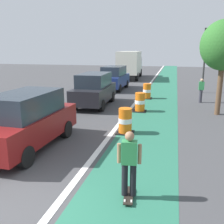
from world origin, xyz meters
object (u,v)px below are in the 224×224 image
traffic_barrel_mid (140,102)px  pedestrian_crossing (201,90)px  parked_suv_third (114,78)px  delivery_truck_down_block (130,63)px  traffic_barrel_front (125,121)px  skateboarder_on_lane (129,163)px  traffic_barrel_back (147,91)px  street_tree_sidewalk (224,46)px  traffic_light_corner (206,49)px  parked_suv_nearest (27,120)px  parked_suv_second (94,89)px

traffic_barrel_mid → pedestrian_crossing: (3.61, 3.46, 0.33)m
parked_suv_third → delivery_truck_down_block: size_ratio=0.60×
traffic_barrel_front → skateboarder_on_lane: bearing=-78.0°
delivery_truck_down_block → parked_suv_third: bearing=-89.4°
traffic_barrel_back → street_tree_sidewalk: (4.28, -3.72, 3.14)m
delivery_truck_down_block → street_tree_sidewalk: bearing=-64.5°
pedestrian_crossing → skateboarder_on_lane: bearing=-102.2°
delivery_truck_down_block → pedestrian_crossing: bearing=-61.4°
delivery_truck_down_block → street_tree_sidewalk: size_ratio=1.54×
skateboarder_on_lane → delivery_truck_down_block: delivery_truck_down_block is taller
traffic_barrel_back → traffic_light_corner: traffic_light_corner is taller
parked_suv_third → traffic_light_corner: traffic_light_corner is taller
traffic_light_corner → pedestrian_crossing: 4.97m
traffic_light_corner → pedestrian_crossing: traffic_light_corner is taller
parked_suv_nearest → parked_suv_third: same height
parked_suv_second → pedestrian_crossing: bearing=21.1°
pedestrian_crossing → street_tree_sidewalk: size_ratio=0.32×
pedestrian_crossing → parked_suv_third: bearing=149.1°
traffic_barrel_front → traffic_barrel_back: (0.03, 8.08, 0.00)m
parked_suv_third → pedestrian_crossing: 8.12m
skateboarder_on_lane → delivery_truck_down_block: size_ratio=0.22×
parked_suv_third → traffic_barrel_front: size_ratio=4.26×
traffic_barrel_back → traffic_barrel_front: bearing=-90.2°
parked_suv_second → parked_suv_third: 6.74m
parked_suv_nearest → traffic_barrel_back: parked_suv_nearest is taller
skateboarder_on_lane → pedestrian_crossing: skateboarder_on_lane is taller
parked_suv_nearest → street_tree_sidewalk: size_ratio=0.93×
traffic_light_corner → street_tree_sidewalk: size_ratio=1.02×
traffic_barrel_front → parked_suv_third: bearing=105.7°
skateboarder_on_lane → delivery_truck_down_block: bearing=99.9°
parked_suv_second → parked_suv_nearest: bearing=-91.2°
pedestrian_crossing → parked_suv_second: bearing=-158.9°
skateboarder_on_lane → street_tree_sidewalk: bearing=70.2°
skateboarder_on_lane → parked_suv_nearest: bearing=150.7°
skateboarder_on_lane → traffic_barrel_mid: size_ratio=1.55×
street_tree_sidewalk → traffic_barrel_back: bearing=139.0°
parked_suv_second → traffic_light_corner: bearing=43.5°
traffic_light_corner → traffic_barrel_mid: bearing=-118.1°
traffic_barrel_mid → street_tree_sidewalk: bearing=4.3°
traffic_barrel_back → parked_suv_second: bearing=-133.6°
traffic_barrel_front → street_tree_sidewalk: 6.88m
traffic_barrel_front → traffic_barrel_mid: (0.08, 4.04, 0.00)m
traffic_barrel_back → pedestrian_crossing: 3.71m
delivery_truck_down_block → traffic_barrel_back: bearing=-74.6°
skateboarder_on_lane → traffic_barrel_mid: 8.90m
parked_suv_nearest → traffic_barrel_back: bearing=73.4°
parked_suv_second → street_tree_sidewalk: (7.26, -0.59, 2.63)m
parked_suv_third → traffic_barrel_mid: parked_suv_third is taller
parked_suv_third → delivery_truck_down_block: bearing=90.6°
skateboarder_on_lane → pedestrian_crossing: size_ratio=1.05×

